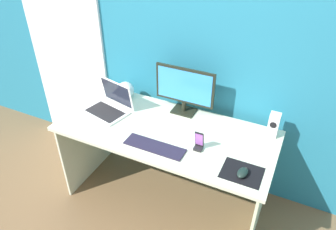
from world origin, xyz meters
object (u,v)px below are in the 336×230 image
Objects in this scene: laptop at (110,106)px; phone_in_dock at (199,143)px; monitor at (185,89)px; mouse at (243,173)px; speaker_right at (274,125)px; keyboard_external at (155,147)px; fishbowl at (126,90)px.

phone_in_dock is (0.80, -0.13, 0.00)m from laptop.
monitor is 3.37× the size of phone_in_dock.
monitor is 0.61m from laptop.
phone_in_dock reaches higher than mouse.
speaker_right reaches higher than keyboard_external.
keyboard_external is (0.52, -0.48, -0.06)m from fishbowl.
monitor is 0.49m from phone_in_dock.
laptop reaches higher than phone_in_dock.
speaker_right is at bearing 41.36° from phone_in_dock.
fishbowl reaches higher than mouse.
laptop is 0.88× the size of keyboard_external.
mouse is at bearing -99.90° from speaker_right.
fishbowl is (-1.21, -0.00, -0.02)m from speaker_right.
fishbowl and phone_in_dock have the same top height.
laptop reaches higher than mouse.
laptop is 0.23m from fishbowl.
laptop is at bearing -155.55° from monitor.
fishbowl is 0.34× the size of keyboard_external.
monitor is 3.28× the size of fishbowl.
monitor is at bearing 125.62° from phone_in_dock.
monitor is 0.55m from fishbowl.
laptop is (-0.53, -0.24, -0.16)m from monitor.
phone_in_dock is at bearing 22.18° from keyboard_external.
fishbowl is 1.43× the size of mouse.
monitor is 0.69m from speaker_right.
laptop is 3.73× the size of mouse.
fishbowl is 0.87m from phone_in_dock.
speaker_right is 1.81× the size of mouse.
keyboard_external is 4.25× the size of mouse.
mouse is (0.60, -0.49, -0.18)m from monitor.
monitor is 4.68× the size of mouse.
laptop is at bearing 155.18° from keyboard_external.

